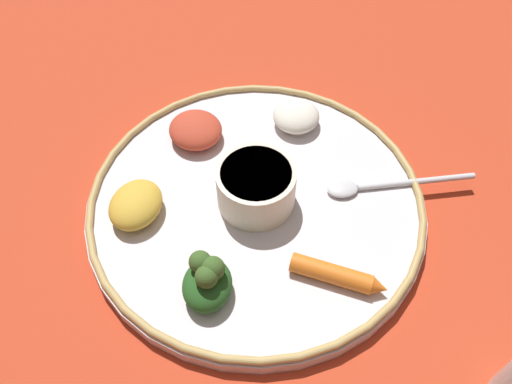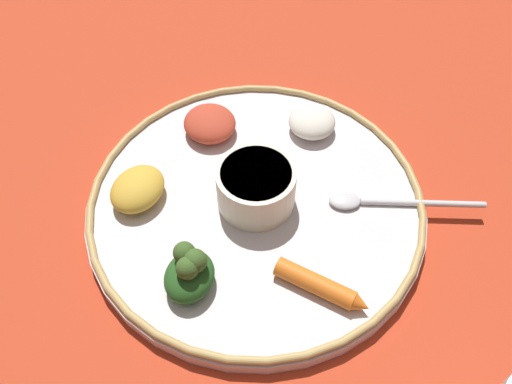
% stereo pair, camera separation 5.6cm
% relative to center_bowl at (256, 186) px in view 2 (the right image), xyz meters
% --- Properties ---
extents(ground_plane, '(2.40, 2.40, 0.00)m').
position_rel_center_bowl_xyz_m(ground_plane, '(0.00, 0.00, -0.04)').
color(ground_plane, '#B7381E').
extents(platter, '(0.37, 0.37, 0.02)m').
position_rel_center_bowl_xyz_m(platter, '(0.00, 0.00, -0.03)').
color(platter, silver).
rests_on(platter, ground_plane).
extents(platter_rim, '(0.36, 0.36, 0.01)m').
position_rel_center_bowl_xyz_m(platter_rim, '(0.00, 0.00, -0.02)').
color(platter_rim, tan).
rests_on(platter_rim, platter).
extents(center_bowl, '(0.08, 0.08, 0.05)m').
position_rel_center_bowl_xyz_m(center_bowl, '(0.00, 0.00, 0.00)').
color(center_bowl, beige).
rests_on(center_bowl, platter).
extents(spoon, '(0.06, 0.16, 0.01)m').
position_rel_center_bowl_xyz_m(spoon, '(-0.04, 0.13, -0.02)').
color(spoon, silver).
rests_on(spoon, platter).
extents(greens_pile, '(0.06, 0.05, 0.05)m').
position_rel_center_bowl_xyz_m(greens_pile, '(0.11, -0.03, -0.00)').
color(greens_pile, '#23511E').
rests_on(greens_pile, platter).
extents(carrot_near_spoon, '(0.03, 0.10, 0.02)m').
position_rel_center_bowl_xyz_m(carrot_near_spoon, '(0.08, 0.09, -0.02)').
color(carrot_near_spoon, orange).
rests_on(carrot_near_spoon, platter).
extents(mound_berbere_red, '(0.09, 0.09, 0.03)m').
position_rel_center_bowl_xyz_m(mound_berbere_red, '(-0.08, -0.09, -0.01)').
color(mound_berbere_red, '#B73D28').
rests_on(mound_berbere_red, platter).
extents(mound_lentil_yellow, '(0.07, 0.06, 0.03)m').
position_rel_center_bowl_xyz_m(mound_lentil_yellow, '(0.04, -0.12, -0.01)').
color(mound_lentil_yellow, gold).
rests_on(mound_lentil_yellow, platter).
extents(mound_rice_white, '(0.06, 0.06, 0.03)m').
position_rel_center_bowl_xyz_m(mound_rice_white, '(-0.12, 0.03, -0.01)').
color(mound_rice_white, silver).
rests_on(mound_rice_white, platter).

